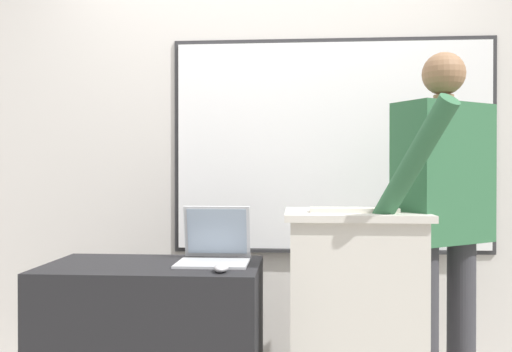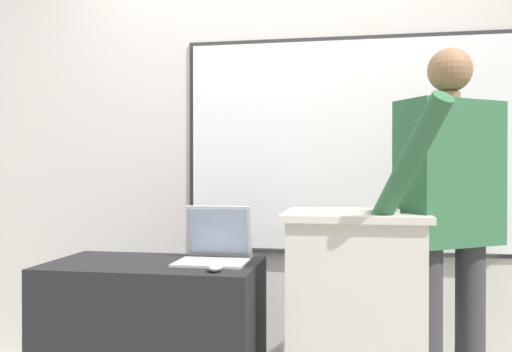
% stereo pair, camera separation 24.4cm
% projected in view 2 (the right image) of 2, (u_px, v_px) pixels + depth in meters
% --- Properties ---
extents(back_wall, '(6.40, 0.17, 2.72)m').
position_uv_depth(back_wall, '(282.00, 140.00, 3.29)').
color(back_wall, silver).
rests_on(back_wall, ground_plane).
extents(lectern_podium, '(0.62, 0.51, 0.99)m').
position_uv_depth(lectern_podium, '(355.00, 323.00, 2.39)').
color(lectern_podium, beige).
rests_on(lectern_podium, ground_plane).
extents(side_desk, '(0.94, 0.54, 0.76)m').
position_uv_depth(side_desk, '(154.00, 346.00, 2.43)').
color(side_desk, black).
rests_on(side_desk, ground_plane).
extents(person_presenter, '(0.61, 0.75, 1.71)m').
position_uv_depth(person_presenter, '(450.00, 210.00, 2.37)').
color(person_presenter, '#333338').
rests_on(person_presenter, ground_plane).
extents(laptop, '(0.31, 0.29, 0.25)m').
position_uv_depth(laptop, '(216.00, 244.00, 2.47)').
color(laptop, '#B7BABF').
rests_on(laptop, side_desk).
extents(wireless_keyboard, '(0.38, 0.11, 0.02)m').
position_uv_depth(wireless_keyboard, '(353.00, 211.00, 2.33)').
color(wireless_keyboard, beige).
rests_on(wireless_keyboard, lectern_podium).
extents(computer_mouse_by_laptop, '(0.06, 0.10, 0.03)m').
position_uv_depth(computer_mouse_by_laptop, '(215.00, 267.00, 2.20)').
color(computer_mouse_by_laptop, '#BCBCC1').
rests_on(computer_mouse_by_laptop, side_desk).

